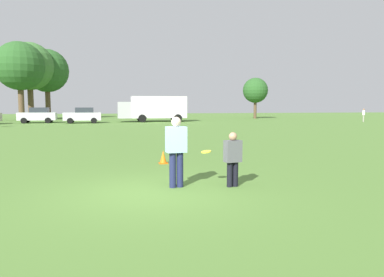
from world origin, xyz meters
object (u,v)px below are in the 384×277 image
(player_defender, at_px, (233,156))
(parked_car_mid_left, at_px, (38,115))
(box_truck, at_px, (154,108))
(player_thrower, at_px, (176,148))
(parked_car_center, at_px, (83,115))
(traffic_cone, at_px, (163,157))
(frisbee, at_px, (206,152))
(bystander_sideline_watcher, at_px, (364,114))

(player_defender, height_order, parked_car_mid_left, parked_car_mid_left)
(parked_car_mid_left, xyz_separation_m, box_truck, (13.67, 0.47, 0.83))
(player_thrower, height_order, parked_car_center, parked_car_center)
(box_truck, bearing_deg, parked_car_mid_left, -178.04)
(player_defender, distance_m, traffic_cone, 4.32)
(parked_car_center, xyz_separation_m, box_truck, (8.43, 1.88, 0.83))
(player_defender, distance_m, frisbee, 0.71)
(player_defender, xyz_separation_m, box_truck, (1.34, 36.90, 0.96))
(player_defender, distance_m, bystander_sideline_watcher, 41.49)
(player_thrower, xyz_separation_m, traffic_cone, (0.11, 3.86, -0.80))
(traffic_cone, relative_size, parked_car_mid_left, 0.11)
(player_thrower, relative_size, traffic_cone, 3.79)
(player_thrower, relative_size, box_truck, 0.21)
(box_truck, bearing_deg, traffic_cone, -94.66)
(player_defender, xyz_separation_m, parked_car_mid_left, (-12.33, 36.43, 0.13))
(traffic_cone, distance_m, bystander_sideline_watcher, 39.45)
(parked_car_mid_left, bearing_deg, traffic_cone, -71.23)
(player_thrower, relative_size, player_defender, 1.28)
(parked_car_center, bearing_deg, player_defender, -78.56)
(player_defender, height_order, frisbee, player_defender)
(frisbee, relative_size, traffic_cone, 0.57)
(traffic_cone, distance_m, parked_car_center, 31.49)
(parked_car_center, height_order, box_truck, box_truck)
(frisbee, distance_m, parked_car_center, 35.31)
(player_thrower, distance_m, parked_car_mid_left, 37.82)
(frisbee, xyz_separation_m, parked_car_mid_left, (-11.69, 36.12, 0.03))
(parked_car_mid_left, distance_m, parked_car_center, 5.43)
(player_defender, bearing_deg, player_thrower, 171.64)
(frisbee, distance_m, bystander_sideline_watcher, 41.68)
(parked_car_mid_left, bearing_deg, player_defender, -71.30)
(frisbee, relative_size, bystander_sideline_watcher, 0.16)
(frisbee, height_order, parked_car_mid_left, parked_car_mid_left)
(player_thrower, xyz_separation_m, box_truck, (2.79, 36.68, 0.73))
(player_thrower, bearing_deg, traffic_cone, 88.32)
(box_truck, bearing_deg, frisbee, -93.09)
(bystander_sideline_watcher, bearing_deg, traffic_cone, -136.08)
(box_truck, bearing_deg, player_thrower, -94.34)
(player_thrower, xyz_separation_m, frisbee, (0.81, 0.09, -0.13))
(frisbee, xyz_separation_m, parked_car_center, (-6.45, 34.71, 0.03))
(parked_car_mid_left, bearing_deg, box_truck, 1.96)
(parked_car_center, height_order, bystander_sideline_watcher, parked_car_center)
(player_defender, xyz_separation_m, traffic_cone, (-1.33, 4.07, -0.56))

